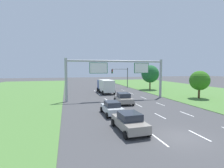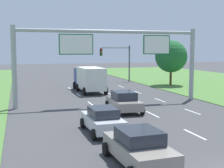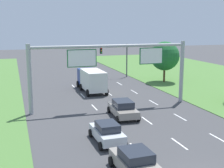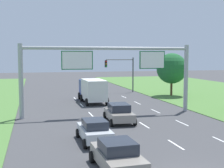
# 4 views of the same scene
# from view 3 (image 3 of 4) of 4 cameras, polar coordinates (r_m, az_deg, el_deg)

# --- Properties ---
(lane_dashes_inner_left) EXTENTS (0.14, 50.40, 0.01)m
(lane_dashes_inner_left) POSITION_cam_3_polar(r_m,az_deg,el_deg) (22.99, 4.44, -11.80)
(lane_dashes_inner_left) COLOR white
(lane_dashes_inner_left) RESTS_ON ground_plane
(lane_dashes_inner_right) EXTENTS (0.14, 50.40, 0.01)m
(lane_dashes_inner_right) POSITION_cam_3_polar(r_m,az_deg,el_deg) (24.44, 12.20, -10.61)
(lane_dashes_inner_right) COLOR white
(lane_dashes_inner_right) RESTS_ON ground_plane
(lane_dashes_slip) EXTENTS (0.14, 50.40, 0.01)m
(lane_dashes_slip) POSITION_cam_3_polar(r_m,az_deg,el_deg) (26.28, 18.93, -9.41)
(lane_dashes_slip) COLOR white
(lane_dashes_slip) RESTS_ON ground_plane
(car_near_red) EXTENTS (2.45, 4.60, 1.63)m
(car_near_red) POSITION_cam_3_polar(r_m,az_deg,el_deg) (30.23, 2.02, -4.50)
(car_near_red) COLOR gray
(car_near_red) RESTS_ON ground_plane
(car_lead_silver) EXTENTS (2.11, 3.98, 1.55)m
(car_lead_silver) POSITION_cam_3_polar(r_m,az_deg,el_deg) (23.94, -0.90, -8.80)
(car_lead_silver) COLOR silver
(car_lead_silver) RESTS_ON ground_plane
(car_mid_lane) EXTENTS (2.28, 4.34, 1.59)m
(car_mid_lane) POSITION_cam_3_polar(r_m,az_deg,el_deg) (19.09, 4.34, -14.14)
(car_mid_lane) COLOR gray
(car_mid_lane) RESTS_ON ground_plane
(box_truck) EXTENTS (2.76, 7.30, 2.93)m
(box_truck) POSITION_cam_3_polar(r_m,az_deg,el_deg) (41.47, -3.79, 0.85)
(box_truck) COLOR navy
(box_truck) RESTS_ON ground_plane
(sign_gantry) EXTENTS (17.24, 0.44, 7.00)m
(sign_gantry) POSITION_cam_3_polar(r_m,az_deg,el_deg) (32.83, 0.08, 3.95)
(sign_gantry) COLOR #9EA0A5
(sign_gantry) RESTS_ON ground_plane
(traffic_light_mast) EXTENTS (4.76, 0.49, 5.60)m
(traffic_light_mast) POSITION_cam_3_polar(r_m,az_deg,el_deg) (51.91, 0.72, 5.43)
(traffic_light_mast) COLOR #47494F
(traffic_light_mast) RESTS_ON ground_plane
(roadside_tree_far) EXTENTS (4.43, 4.43, 6.25)m
(roadside_tree_far) POSITION_cam_3_polar(r_m,az_deg,el_deg) (48.39, 9.63, 5.06)
(roadside_tree_far) COLOR #513823
(roadside_tree_far) RESTS_ON ground_plane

